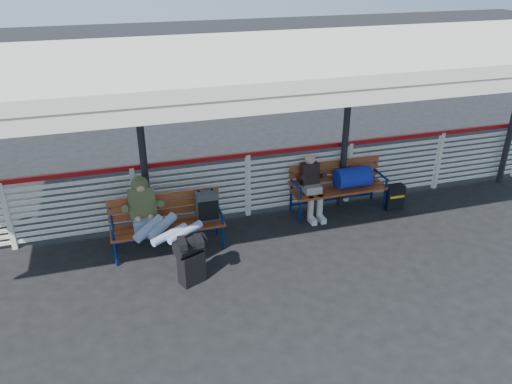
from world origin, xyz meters
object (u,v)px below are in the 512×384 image
object	(u,v)px
bench_right	(346,179)
suitcase_side	(394,197)
luggage_stack	(191,258)
traveler_man	(160,223)
companion_person	(312,186)
bench_left	(181,214)

from	to	relation	value
bench_right	suitcase_side	xyz separation A→B (m)	(0.90, -0.25, -0.37)
luggage_stack	traveler_man	xyz separation A→B (m)	(-0.35, 0.69, 0.27)
suitcase_side	companion_person	bearing A→B (deg)	172.71
bench_right	suitcase_side	distance (m)	1.01
traveler_man	bench_right	bearing A→B (deg)	12.29
companion_person	suitcase_side	world-z (taller)	companion_person
bench_left	companion_person	size ratio (longest dim) A/B	1.57
bench_left	companion_person	world-z (taller)	companion_person
bench_right	luggage_stack	bearing A→B (deg)	-155.40
bench_left	traveler_man	distance (m)	0.51
luggage_stack	traveler_man	distance (m)	0.81
bench_left	suitcase_side	world-z (taller)	bench_left
bench_right	suitcase_side	bearing A→B (deg)	-15.39
luggage_stack	bench_left	distance (m)	1.05
traveler_man	companion_person	world-z (taller)	traveler_man
companion_person	bench_left	bearing A→B (deg)	-170.82
bench_right	companion_person	world-z (taller)	companion_person
bench_left	companion_person	distance (m)	2.48
traveler_man	companion_person	xyz separation A→B (m)	(2.82, 0.74, -0.08)
companion_person	suitcase_side	bearing A→B (deg)	-7.84
bench_left	traveler_man	xyz separation A→B (m)	(-0.37, -0.34, 0.07)
luggage_stack	bench_left	xyz separation A→B (m)	(0.03, 1.03, 0.20)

